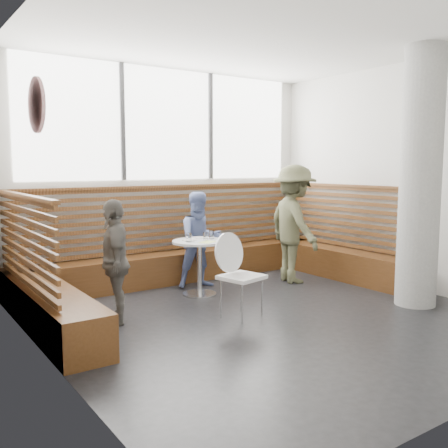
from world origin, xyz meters
TOP-DOWN VIEW (x-y plane):
  - room at (0.00, 0.00)m, footprint 5.00×5.00m
  - booth at (0.00, 1.77)m, footprint 5.00×2.50m
  - concrete_column at (1.85, -0.60)m, footprint 0.50×0.50m
  - wall_art at (-2.46, 0.40)m, footprint 0.03×0.50m
  - cafe_table at (-0.16, 1.36)m, footprint 0.73×0.73m
  - cafe_chair at (-0.29, 0.29)m, footprint 0.47×0.46m
  - adult_man at (1.43, 1.22)m, footprint 0.89×1.26m
  - child_back at (0.09, 1.73)m, footprint 0.76×0.64m
  - child_left at (-1.56, 0.88)m, footprint 0.59×0.88m
  - plate_near at (-0.28, 1.42)m, footprint 0.20×0.20m
  - plate_far at (-0.05, 1.54)m, footprint 0.21×0.21m
  - glass_left at (-0.34, 1.33)m, footprint 0.08×0.08m
  - glass_mid at (-0.09, 1.31)m, footprint 0.07×0.07m
  - glass_right at (0.06, 1.40)m, footprint 0.07×0.07m
  - menu_card at (-0.15, 1.17)m, footprint 0.26×0.23m

SIDE VIEW (x-z plane):
  - booth at x=0.00m, z-range -0.31..1.13m
  - cafe_table at x=-0.16m, z-range 0.16..0.92m
  - cafe_chair at x=-0.29m, z-range 0.09..1.07m
  - child_back at x=0.09m, z-range 0.00..1.39m
  - child_left at x=-1.56m, z-range 0.00..1.39m
  - menu_card at x=-0.15m, z-range 0.75..0.76m
  - plate_near at x=-0.28m, z-range 0.75..0.77m
  - plate_far at x=-0.05m, z-range 0.75..0.77m
  - glass_mid at x=-0.09m, z-range 0.75..0.86m
  - glass_right at x=0.06m, z-range 0.75..0.86m
  - glass_left at x=-0.34m, z-range 0.75..0.87m
  - adult_man at x=1.43m, z-range 0.00..1.77m
  - concrete_column at x=1.85m, z-range 0.00..3.20m
  - room at x=0.00m, z-range 0.00..3.20m
  - wall_art at x=-2.46m, z-range 2.05..2.55m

